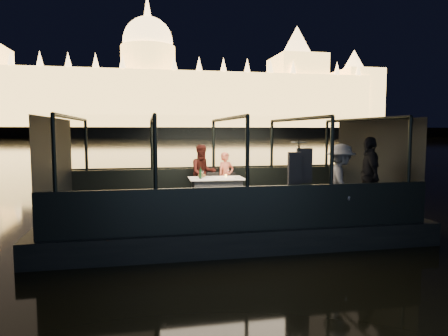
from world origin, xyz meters
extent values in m
plane|color=black|center=(0.00, 80.00, 0.00)|extent=(500.00, 500.00, 0.00)
cube|color=black|center=(0.00, 0.00, 0.00)|extent=(8.60, 4.40, 1.00)
cube|color=black|center=(0.00, 0.00, 0.48)|extent=(8.00, 4.00, 0.04)
cube|color=black|center=(0.00, 2.00, 0.95)|extent=(8.00, 0.08, 0.90)
cube|color=black|center=(0.00, -2.00, 0.95)|extent=(8.00, 0.08, 0.90)
cube|color=#423D33|center=(0.00, 210.00, 1.00)|extent=(400.00, 140.00, 6.00)
cube|color=silver|center=(-0.15, 0.63, 0.89)|extent=(1.48, 1.09, 0.77)
cube|color=black|center=(-0.15, 1.12, 0.95)|extent=(0.49, 0.49, 0.84)
cube|color=black|center=(0.35, 1.31, 0.95)|extent=(0.45, 0.45, 0.81)
imported|color=#E77154|center=(0.28, 1.54, 1.25)|extent=(0.59, 0.49, 1.40)
imported|color=#411612|center=(-0.38, 1.63, 1.25)|extent=(0.86, 0.72, 1.61)
imported|color=silver|center=(2.27, -1.50, 1.35)|extent=(0.87, 1.23, 1.73)
imported|color=black|center=(3.23, -1.06, 1.35)|extent=(0.74, 1.19, 1.88)
cylinder|color=#153B1F|center=(-0.59, 0.56, 1.42)|extent=(0.08, 0.08, 0.31)
cylinder|color=brown|center=(-0.51, 0.92, 1.31)|extent=(0.24, 0.24, 0.08)
cylinder|color=yellow|center=(0.13, 0.81, 1.31)|extent=(0.06, 0.06, 0.07)
cylinder|color=white|center=(0.44, 0.55, 1.27)|extent=(0.31, 0.31, 0.01)
cylinder|color=silver|center=(-0.37, 0.88, 1.27)|extent=(0.26, 0.26, 0.01)
camera|label=1|loc=(-1.98, -9.64, 2.50)|focal=32.00mm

